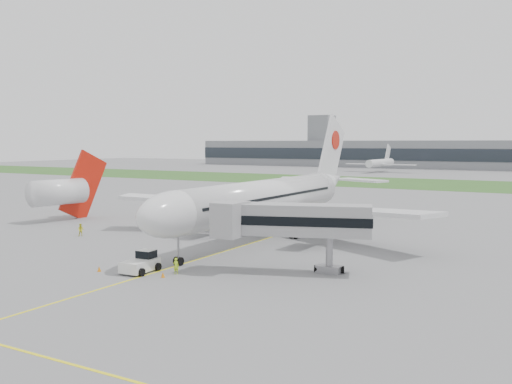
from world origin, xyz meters
The scene contains 14 objects.
ground centered at (0.00, 0.00, 0.00)m, with size 600.00×600.00×0.00m, color gray.
apron_markings centered at (0.00, -5.00, 0.00)m, with size 70.00×70.00×0.04m, color yellow, non-canonical shape.
grass_strip centered at (0.00, 120.00, 0.01)m, with size 600.00×50.00×0.02m, color #335520.
terminal_building centered at (0.00, 229.87, 7.00)m, with size 320.00×22.30×14.00m.
control_tower centered at (-90.00, 232.00, 0.00)m, with size 12.00×12.00×56.00m, color gray, non-canonical shape.
airliner centered at (0.00, 4.87, 5.66)m, with size 48.13×53.95×17.88m.
pushback_tug centered at (-1.37, -19.29, 0.97)m, with size 3.04×4.26×2.10m.
jet_bridge centered at (11.72, -12.16, 5.30)m, with size 14.98×8.83×7.16m.
safety_cone_left centered at (-5.19, -21.40, 0.28)m, with size 0.40×0.40×0.55m, color orange.
safety_cone_right centered at (2.09, -20.18, 0.27)m, with size 0.40×0.40×0.55m, color orange.
ground_crew_near centered at (2.30, -18.38, 0.82)m, with size 0.60×0.39×1.64m, color #BBED27.
ground_crew_far centered at (-23.50, -6.69, 0.90)m, with size 0.87×0.68×1.79m, color yellow.
neighbor_aircraft centered at (-38.42, 3.21, 4.96)m, with size 5.54×15.47×12.52m.
distant_aircraft_left centered at (-40.09, 181.01, 0.00)m, with size 31.07×27.42×11.88m, color silver, non-canonical shape.
Camera 1 is at (37.11, -62.94, 13.14)m, focal length 40.00 mm.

